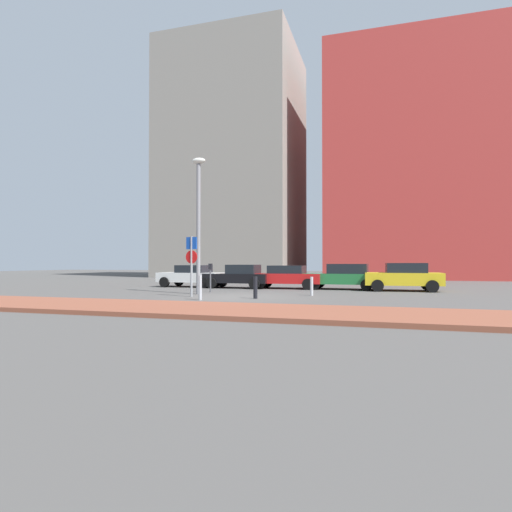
% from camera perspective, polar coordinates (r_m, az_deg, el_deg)
% --- Properties ---
extents(ground_plane, '(120.00, 120.00, 0.00)m').
position_cam_1_polar(ground_plane, '(19.01, -2.48, -5.55)').
color(ground_plane, '#4C4947').
extents(sidewalk_brick, '(40.00, 3.68, 0.14)m').
position_cam_1_polar(sidewalk_brick, '(13.80, -10.31, -7.01)').
color(sidewalk_brick, brown).
rests_on(sidewalk_brick, ground).
extents(parked_car_white, '(4.19, 2.17, 1.38)m').
position_cam_1_polar(parked_car_white, '(27.07, -8.67, -2.62)').
color(parked_car_white, white).
rests_on(parked_car_white, ground).
extents(parked_car_black, '(3.98, 1.95, 1.42)m').
position_cam_1_polar(parked_car_black, '(25.64, -2.29, -2.72)').
color(parked_car_black, black).
rests_on(parked_car_black, ground).
extents(parked_car_red, '(4.20, 2.00, 1.37)m').
position_cam_1_polar(parked_car_red, '(25.19, 4.15, -2.76)').
color(parked_car_red, red).
rests_on(parked_car_red, ground).
extents(parked_car_green, '(4.29, 2.10, 1.47)m').
position_cam_1_polar(parked_car_green, '(24.84, 11.73, -2.67)').
color(parked_car_green, '#237238').
rests_on(parked_car_green, ground).
extents(parked_car_yellow, '(4.09, 2.23, 1.52)m').
position_cam_1_polar(parked_car_yellow, '(24.36, 19.30, -2.61)').
color(parked_car_yellow, gold).
rests_on(parked_car_yellow, ground).
extents(parking_sign_post, '(0.60, 0.11, 2.73)m').
position_cam_1_polar(parking_sign_post, '(19.32, -8.70, -0.38)').
color(parking_sign_post, gray).
rests_on(parking_sign_post, ground).
extents(parking_meter, '(0.18, 0.14, 1.49)m').
position_cam_1_polar(parking_meter, '(22.14, -6.17, -2.40)').
color(parking_meter, '#4C4C51').
rests_on(parking_meter, ground).
extents(street_lamp, '(0.70, 0.36, 6.69)m').
position_cam_1_polar(street_lamp, '(20.97, -7.78, 5.73)').
color(street_lamp, gray).
rests_on(street_lamp, ground).
extents(traffic_bollard_near, '(0.14, 0.14, 0.88)m').
position_cam_1_polar(traffic_bollard_near, '(19.93, 7.52, -4.07)').
color(traffic_bollard_near, '#B7B7BC').
rests_on(traffic_bollard_near, ground).
extents(traffic_bollard_mid, '(0.18, 0.18, 0.94)m').
position_cam_1_polar(traffic_bollard_mid, '(18.13, -0.08, -4.29)').
color(traffic_bollard_mid, black).
rests_on(traffic_bollard_mid, ground).
extents(traffic_bollard_far, '(0.14, 0.14, 1.03)m').
position_cam_1_polar(traffic_bollard_far, '(17.59, -7.55, -4.24)').
color(traffic_bollard_far, '#B7B7BC').
rests_on(traffic_bollard_far, ground).
extents(building_colorful_midrise, '(15.83, 17.39, 22.68)m').
position_cam_1_polar(building_colorful_midrise, '(48.84, 19.76, 10.72)').
color(building_colorful_midrise, '#BF3833').
rests_on(building_colorful_midrise, ground).
extents(building_under_construction, '(14.21, 12.99, 25.53)m').
position_cam_1_polar(building_under_construction, '(49.11, -2.92, 12.31)').
color(building_under_construction, gray).
rests_on(building_under_construction, ground).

